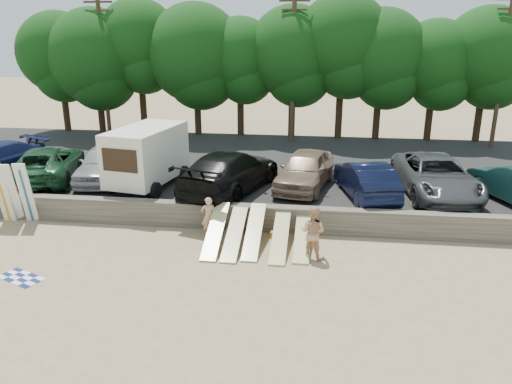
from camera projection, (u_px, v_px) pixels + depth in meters
ground at (202, 261)px, 16.88m from camera, size 120.00×120.00×0.00m
seawall at (219, 216)px, 19.55m from camera, size 44.00×0.50×1.00m
parking_lot at (247, 168)px, 26.65m from camera, size 44.00×14.50×0.70m
treeline at (253, 52)px, 31.51m from camera, size 32.69×6.66×8.96m
utility_poles at (293, 64)px, 29.99m from camera, size 25.80×0.26×9.00m
box_trailer at (147, 154)px, 22.01m from camera, size 2.99×4.51×2.68m
car_1 at (47, 163)px, 23.26m from camera, size 4.01×6.14×1.57m
car_2 at (105, 163)px, 23.21m from camera, size 2.56×5.11×1.67m
car_3 at (230, 171)px, 21.58m from camera, size 4.22×6.66×1.80m
car_4 at (305, 170)px, 22.09m from camera, size 2.91×5.18×1.66m
car_5 at (366, 179)px, 20.94m from camera, size 2.64×4.89×1.53m
car_6 at (436, 176)px, 21.16m from camera, size 3.29×6.17×1.65m
surfboard_upright_4 at (2, 193)px, 19.79m from camera, size 0.52×0.56×2.57m
surfboard_upright_5 at (11, 193)px, 19.83m from camera, size 0.60×0.80×2.53m
surfboard_upright_6 at (26, 193)px, 19.79m from camera, size 0.57×0.66×2.55m
surfboard_low_0 at (215, 230)px, 17.91m from camera, size 0.56×2.81×1.18m
surfboard_low_1 at (235, 234)px, 17.85m from camera, size 0.56×2.87×1.00m
surfboard_low_2 at (254, 231)px, 17.91m from camera, size 0.56×2.83×1.13m
surfboard_low_3 at (280, 237)px, 17.71m from camera, size 0.56×2.90×0.90m
surfboard_low_4 at (303, 236)px, 17.83m from camera, size 0.56×2.92×0.83m
beachgoer_a at (208, 217)px, 18.68m from camera, size 0.66×0.55×1.56m
beachgoer_b at (313, 232)px, 16.87m from camera, size 1.10×1.00×1.86m
cooler at (234, 230)px, 19.01m from camera, size 0.45×0.40×0.32m
gear_bag at (275, 234)px, 18.77m from camera, size 0.33×0.29×0.22m
beach_towel at (21, 278)px, 15.74m from camera, size 1.97×1.97×0.00m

